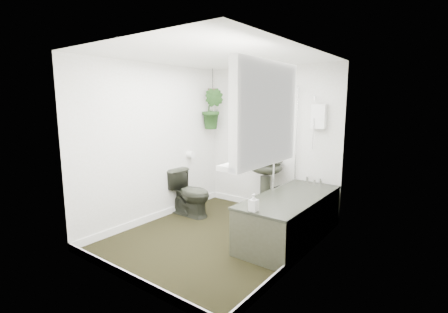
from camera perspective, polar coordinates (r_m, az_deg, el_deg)
The scene contains 22 objects.
floor at distance 4.42m, azimuth -1.20°, elevation -13.96°, with size 2.30×2.80×0.02m, color black.
ceiling at distance 4.09m, azimuth -1.32°, elevation 17.40°, with size 2.30×2.80×0.02m, color white.
wall_back at distance 5.27m, azimuth 8.23°, elevation 2.89°, with size 2.30×0.02×2.30m, color silver.
wall_front at distance 3.12m, azimuth -17.39°, elevation -1.98°, with size 2.30×0.02×2.30m, color silver.
wall_left at distance 4.89m, azimuth -12.05°, elevation 2.27°, with size 0.02×2.80×2.30m, color silver.
wall_right at distance 3.51m, azimuth 13.84°, elevation -0.59°, with size 0.02×2.80×2.30m, color silver.
skirting at distance 4.39m, azimuth -1.20°, elevation -13.24°, with size 2.30×2.80×0.10m, color white.
bathtub at distance 4.32m, azimuth 11.56°, elevation -10.44°, with size 0.72×1.72×0.58m, color #26281F, non-canonical shape.
bath_screen at distance 4.67m, azimuth 10.87°, elevation 3.58°, with size 0.04×0.72×1.40m, color silver, non-canonical shape.
shower_box at distance 4.84m, azimuth 16.34°, elevation 6.78°, with size 0.20×0.10×0.35m, color white.
oval_mirror at distance 5.16m, azimuth 9.01°, elevation 6.63°, with size 0.46×0.03×0.62m, color tan.
wall_sconce at distance 5.36m, azimuth 5.13°, elevation 5.74°, with size 0.04×0.04×0.22m, color black.
toilet_roll_holder at distance 5.37m, azimuth -5.91°, elevation 0.36°, with size 0.11×0.11×0.11m, color white.
window_recess at distance 2.86m, azimuth 7.40°, elevation 7.46°, with size 0.08×1.00×0.90m, color white.
window_sill at distance 2.94m, azimuth 6.04°, elevation -0.70°, with size 0.18×1.00×0.04m, color white.
window_blinds at distance 2.88m, azimuth 6.61°, elevation 7.49°, with size 0.01×0.86×0.76m, color white.
toilet at distance 5.11m, azimuth -5.97°, elevation -6.35°, with size 0.40×0.70×0.72m, color #26281F.
pedestal_sink at distance 5.09m, azimuth 7.27°, elevation -5.44°, with size 0.52×0.44×0.88m, color #26281F, non-canonical shape.
sill_plant at distance 2.95m, azimuth 5.69°, elevation 2.33°, with size 0.24×0.21×0.26m, color black.
hanging_plant at distance 5.54m, azimuth -2.00°, elevation 8.34°, with size 0.37×0.30×0.68m, color black.
soap_bottle at distance 3.56m, azimuth 5.22°, elevation -8.06°, with size 0.09×0.09×0.19m, color black.
hanging_pot at distance 5.54m, azimuth -2.02°, elevation 11.24°, with size 0.16×0.16×0.12m, color #423424.
Camera 1 is at (2.49, -3.19, 1.75)m, focal length 26.00 mm.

